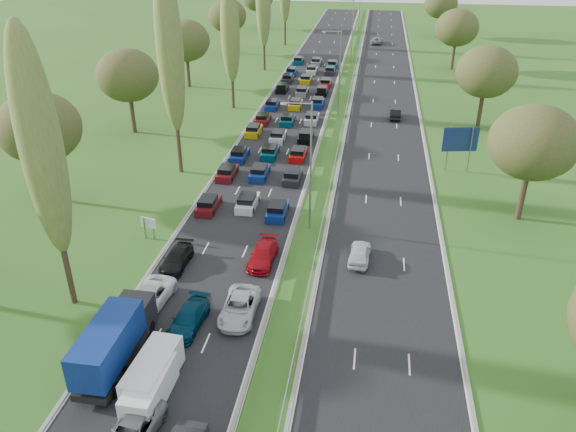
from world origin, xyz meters
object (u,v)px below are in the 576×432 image
at_px(near_car_2, 149,297).
at_px(direction_sign, 460,141).
at_px(info_sign, 149,225).
at_px(white_van_front, 151,386).
at_px(near_car_3, 177,259).
at_px(white_van_rear, 154,370).
at_px(blue_lorry, 115,340).

bearing_deg(near_car_2, direction_sign, 54.44).
distance_m(near_car_2, info_sign, 10.14).
bearing_deg(white_van_front, info_sign, 112.68).
distance_m(near_car_3, white_van_rear, 13.35).
bearing_deg(direction_sign, white_van_front, -119.52).
relative_size(near_car_2, white_van_rear, 1.03).
height_order(white_van_rear, info_sign, info_sign).
height_order(near_car_3, white_van_rear, white_van_rear).
height_order(near_car_2, blue_lorry, blue_lorry).
bearing_deg(near_car_2, white_van_front, -63.13).
bearing_deg(info_sign, white_van_rear, -67.79).
relative_size(white_van_rear, direction_sign, 0.98).
xyz_separation_m(white_van_rear, info_sign, (-6.90, 16.91, 0.32)).
relative_size(blue_lorry, white_van_front, 1.76).
relative_size(blue_lorry, info_sign, 3.95).
bearing_deg(blue_lorry, white_van_rear, -24.71).
height_order(near_car_3, direction_sign, direction_sign).
relative_size(near_car_2, white_van_front, 1.11).
bearing_deg(near_car_2, info_sign, 115.98).
bearing_deg(white_van_rear, direction_sign, 63.15).
relative_size(blue_lorry, white_van_rear, 1.63).
distance_m(white_van_front, info_sign, 19.54).
height_order(blue_lorry, direction_sign, direction_sign).
distance_m(blue_lorry, direction_sign, 43.46).
bearing_deg(near_car_3, info_sign, 135.49).
bearing_deg(near_car_3, white_van_rear, -75.76).
bearing_deg(white_van_front, blue_lorry, 142.14).
relative_size(white_van_front, direction_sign, 0.91).
height_order(near_car_2, white_van_front, white_van_front).
xyz_separation_m(blue_lorry, info_sign, (-3.88, 15.52, -0.47)).
xyz_separation_m(blue_lorry, direction_sign, (24.92, 35.56, 1.73)).
relative_size(white_van_front, white_van_rear, 0.93).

